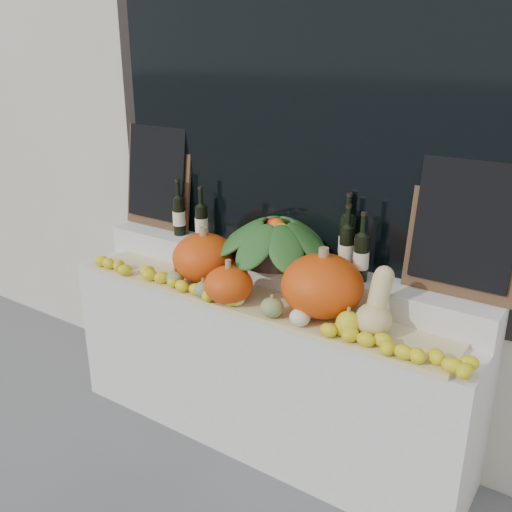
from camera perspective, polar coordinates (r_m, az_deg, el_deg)
storefront_facade at (r=3.36m, az=8.23°, el=22.48°), size 7.00×0.94×4.50m
display_sill at (r=3.22m, az=0.76°, el=-11.02°), size 2.30×0.55×0.88m
rear_tier at (r=3.09m, az=2.34°, el=-1.56°), size 2.30×0.25×0.16m
straw_bedding at (r=2.91m, az=-0.55°, el=-4.49°), size 2.10×0.32×0.02m
pumpkin_left at (r=3.09m, az=-5.21°, el=-0.16°), size 0.38×0.38×0.26m
pumpkin_right at (r=2.70m, az=6.64°, el=-2.95°), size 0.40×0.40×0.30m
pumpkin_center at (r=2.83m, az=-2.77°, el=-2.90°), size 0.31×0.31×0.19m
butternut_squash at (r=2.58m, az=11.89°, el=-5.20°), size 0.17×0.22×0.30m
decorative_gourds at (r=2.75m, az=-0.22°, el=-4.46°), size 1.10×0.16×0.17m
lemon_heap at (r=2.81m, az=-1.83°, el=-4.46°), size 2.20×0.16×0.06m
produce_bowl at (r=3.02m, az=2.08°, el=1.72°), size 0.69×0.69×0.23m
wine_bottle_far_left at (r=3.43m, az=-7.70°, el=4.03°), size 0.08×0.08×0.34m
wine_bottle_near_left at (r=3.32m, az=-5.47°, el=3.37°), size 0.08×0.08×0.32m
wine_bottle_tall at (r=2.90m, az=9.07°, el=1.41°), size 0.08×0.08×0.40m
wine_bottle_near_right at (r=2.85m, az=9.02°, el=0.67°), size 0.08×0.08×0.35m
wine_bottle_far_right at (r=2.78m, az=10.46°, el=-0.09°), size 0.08×0.08×0.34m
chalkboard_left at (r=3.56m, az=-9.81°, el=7.95°), size 0.50×0.11×0.62m
chalkboard_right at (r=2.68m, az=20.17°, el=2.76°), size 0.50×0.11×0.62m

